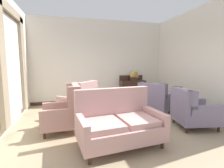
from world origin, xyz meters
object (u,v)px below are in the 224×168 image
armchair_far_left (155,101)px  settee (119,123)px  armchair_near_sideboard (192,111)px  armchair_back_corner (65,112)px  armchair_near_window (80,103)px  side_table (148,97)px  sideboard (132,89)px  gramophone (135,74)px  coffee_table (126,110)px  porcelain_vase (126,100)px

armchair_far_left → settee: bearing=93.5°
armchair_near_sideboard → armchair_back_corner: size_ratio=0.98×
armchair_near_window → side_table: (2.33, 0.39, -0.02)m
armchair_back_corner → sideboard: armchair_back_corner is taller
sideboard → gramophone: bearing=-61.2°
armchair_far_left → armchair_near_window: 2.23m
coffee_table → armchair_back_corner: armchair_back_corner is taller
porcelain_vase → armchair_far_left: bearing=28.7°
porcelain_vase → sideboard: 2.74m
armchair_back_corner → armchair_near_sideboard: bearing=76.2°
armchair_far_left → armchair_back_corner: (-2.60, -0.56, 0.02)m
coffee_table → armchair_far_left: size_ratio=0.67×
settee → sideboard: (1.62, 3.37, 0.08)m
gramophone → porcelain_vase: bearing=-116.8°
armchair_near_sideboard → gramophone: 3.02m
coffee_table → settee: bearing=-117.6°
coffee_table → armchair_near_window: armchair_near_window is taller
armchair_far_left → armchair_back_corner: armchair_back_corner is taller
settee → armchair_back_corner: bearing=130.2°
armchair_near_window → sideboard: sideboard is taller
side_table → armchair_near_sideboard: bearing=-82.2°
coffee_table → sideboard: 2.71m
armchair_near_window → porcelain_vase: bearing=92.5°
armchair_near_window → armchair_back_corner: (-0.39, -0.86, 0.01)m
armchair_far_left → armchair_near_sideboard: bearing=157.6°
gramophone → settee: bearing=-117.0°
porcelain_vase → armchair_near_window: 1.43m
settee → armchair_back_corner: 1.38m
armchair_near_window → sideboard: size_ratio=1.11×
porcelain_vase → armchair_near_window: (-1.07, 0.92, -0.22)m
armchair_far_left → side_table: (0.11, 0.69, -0.01)m
armchair_back_corner → gramophone: size_ratio=1.96×
armchair_near_sideboard → armchair_back_corner: armchair_back_corner is taller
side_table → gramophone: gramophone is taller
settee → gramophone: gramophone is taller
settee → porcelain_vase: bearing=56.3°
armchair_near_sideboard → sideboard: bearing=16.6°
sideboard → armchair_near_window: bearing=-145.0°
sideboard → gramophone: size_ratio=1.95×
coffee_table → armchair_far_left: bearing=28.1°
coffee_table → side_table: size_ratio=1.13×
settee → armchair_near_window: bearing=102.4°
settee → armchair_near_window: (-0.61, 1.81, 0.02)m
coffee_table → settee: settee is taller
gramophone → armchair_near_window: bearing=-147.2°
armchair_back_corner → sideboard: 3.57m
porcelain_vase → armchair_back_corner: bearing=177.6°
porcelain_vase → settee: size_ratio=0.21×
coffee_table → porcelain_vase: (-0.02, -0.02, 0.26)m
settee → armchair_near_sideboard: 2.00m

